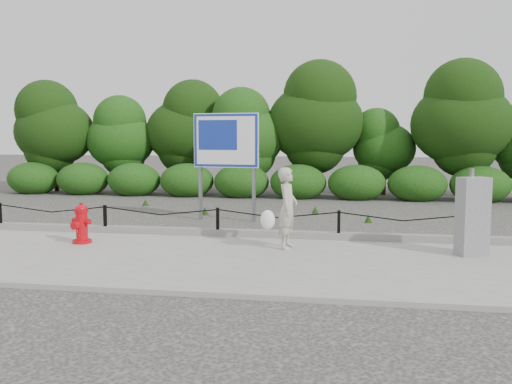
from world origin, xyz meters
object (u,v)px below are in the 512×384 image
Objects in this scene: fire_hydrant at (81,224)px; pedestrian at (286,209)px; utility_cabinet at (473,216)px; advertising_sign at (226,145)px.

pedestrian is at bearing 18.61° from fire_hydrant.
advertising_sign is (-5.20, 3.52, 1.16)m from utility_cabinet.
advertising_sign reaches higher than fire_hydrant.
utility_cabinet is at bearing -28.23° from advertising_sign.
utility_cabinet is (3.28, -0.04, -0.05)m from pedestrian.
fire_hydrant is 0.29× the size of advertising_sign.
advertising_sign is (-1.92, 3.48, 1.11)m from pedestrian.
pedestrian is 4.13m from advertising_sign.
advertising_sign is at bearing 34.92° from pedestrian.
fire_hydrant is at bearing -113.87° from advertising_sign.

